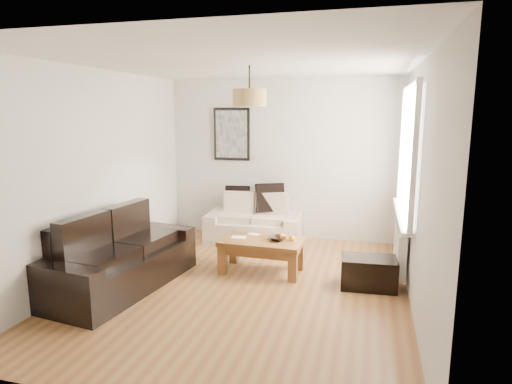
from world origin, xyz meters
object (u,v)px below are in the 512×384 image
(ottoman, at_px, (369,273))
(coffee_table, at_px, (262,256))
(loveseat_cream, at_px, (254,220))
(sofa_leather, at_px, (119,253))

(ottoman, bearing_deg, coffee_table, 172.71)
(loveseat_cream, xyz_separation_m, ottoman, (1.80, -1.41, -0.18))
(sofa_leather, relative_size, coffee_table, 1.84)
(loveseat_cream, height_order, coffee_table, loveseat_cream)
(sofa_leather, bearing_deg, ottoman, -67.95)
(sofa_leather, xyz_separation_m, coffee_table, (1.52, 0.91, -0.20))
(sofa_leather, xyz_separation_m, ottoman, (2.88, 0.74, -0.24))
(sofa_leather, height_order, ottoman, sofa_leather)
(coffee_table, bearing_deg, loveseat_cream, 109.53)
(sofa_leather, height_order, coffee_table, sofa_leather)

